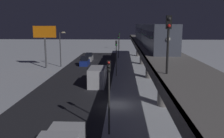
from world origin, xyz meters
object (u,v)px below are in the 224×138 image
at_px(box_truck, 98,76).
at_px(traffic_light_near, 109,87).
at_px(subway_train, 149,33).
at_px(traffic_light_far, 118,43).
at_px(commercial_billboard, 45,36).
at_px(rail_signal, 168,35).
at_px(sedan_blue, 85,62).
at_px(traffic_light_mid, 116,53).
at_px(traffic_light_distant, 120,38).
at_px(sedan_silver, 89,58).

height_order(box_truck, traffic_light_near, traffic_light_near).
xyz_separation_m(subway_train, box_truck, (8.57, 7.22, -6.31)).
distance_m(traffic_light_far, commercial_billboard, 22.50).
xyz_separation_m(traffic_light_near, traffic_light_far, (0.00, -47.52, 0.00)).
bearing_deg(rail_signal, traffic_light_far, -85.22).
relative_size(subway_train, sedan_blue, 8.45).
bearing_deg(box_truck, traffic_light_mid, -113.23).
distance_m(traffic_light_far, traffic_light_distant, 23.76).
xyz_separation_m(box_truck, traffic_light_near, (-2.70, 17.47, 2.85)).
bearing_deg(rail_signal, traffic_light_near, -32.40).
bearing_deg(traffic_light_mid, sedan_blue, -56.83).
bearing_deg(sedan_blue, subway_train, 141.74).
distance_m(subway_train, sedan_silver, 23.07).
xyz_separation_m(traffic_light_far, traffic_light_distant, (0.00, -23.76, 0.00)).
bearing_deg(traffic_light_mid, traffic_light_near, 90.00).
bearing_deg(sedan_blue, traffic_light_distant, -101.75).
bearing_deg(subway_train, traffic_light_far, -75.59).
xyz_separation_m(traffic_light_mid, traffic_light_far, (0.00, -23.76, 0.00)).
xyz_separation_m(subway_train, commercial_billboard, (21.03, -6.42, -0.83)).
relative_size(rail_signal, sedan_blue, 0.92).
bearing_deg(traffic_light_far, commercial_billboard, 47.24).
height_order(traffic_light_near, traffic_light_distant, same).
bearing_deg(subway_train, traffic_light_distant, -82.82).
bearing_deg(rail_signal, box_truck, -71.08).
bearing_deg(rail_signal, commercial_billboard, -60.17).
bearing_deg(traffic_light_near, traffic_light_mid, -90.00).
bearing_deg(box_truck, traffic_light_distant, -92.87).
distance_m(rail_signal, box_truck, 22.49).
distance_m(traffic_light_near, traffic_light_mid, 23.76).
height_order(sedan_silver, traffic_light_distant, traffic_light_distant).
bearing_deg(commercial_billboard, traffic_light_near, 115.99).
height_order(sedan_silver, traffic_light_mid, traffic_light_mid).
relative_size(sedan_silver, commercial_billboard, 0.49).
bearing_deg(traffic_light_mid, traffic_light_distant, -90.00).
height_order(rail_signal, commercial_billboard, rail_signal).
distance_m(subway_train, traffic_light_near, 25.61).
bearing_deg(sedan_blue, traffic_light_near, 102.02).
bearing_deg(box_truck, sedan_silver, -79.02).
bearing_deg(traffic_light_far, sedan_silver, 35.34).
distance_m(rail_signal, traffic_light_far, 50.55).
bearing_deg(traffic_light_distant, traffic_light_far, 90.00).
relative_size(subway_train, traffic_light_near, 5.76).
bearing_deg(sedan_blue, sedan_silver, -90.00).
xyz_separation_m(sedan_blue, traffic_light_mid, (-7.50, 11.47, 3.40)).
height_order(rail_signal, sedan_silver, rail_signal).
relative_size(sedan_silver, traffic_light_distant, 0.68).
bearing_deg(sedan_silver, box_truck, 100.98).
bearing_deg(sedan_silver, commercial_billboard, 55.33).
xyz_separation_m(sedan_blue, box_truck, (-4.80, 17.76, 0.55)).
relative_size(traffic_light_mid, traffic_light_far, 1.00).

